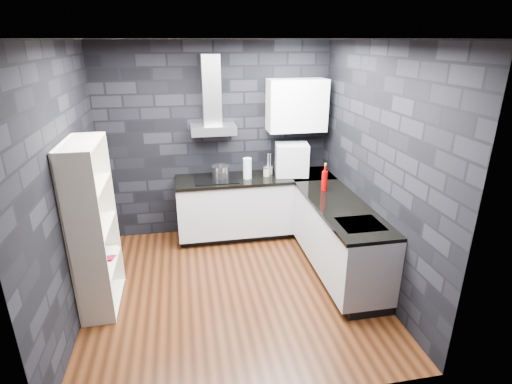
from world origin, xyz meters
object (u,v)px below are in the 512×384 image
object	(u,v)px
pot	(221,172)
appliance_garage	(292,160)
fruit_bowl	(92,228)
red_bottle	(324,181)
bookshelf	(93,228)
storage_jar	(267,172)
glass_vase	(247,168)
utensil_crock	(269,170)

from	to	relation	value
pot	appliance_garage	bearing A→B (deg)	-4.17
appliance_garage	fruit_bowl	world-z (taller)	appliance_garage
appliance_garage	red_bottle	world-z (taller)	appliance_garage
red_bottle	fruit_bowl	size ratio (longest dim) A/B	1.26
bookshelf	storage_jar	bearing A→B (deg)	37.17
bookshelf	glass_vase	bearing A→B (deg)	39.98
storage_jar	red_bottle	world-z (taller)	red_bottle
red_bottle	fruit_bowl	bearing A→B (deg)	-165.88
red_bottle	glass_vase	bearing A→B (deg)	143.97
utensil_crock	fruit_bowl	bearing A→B (deg)	-146.78
appliance_garage	bookshelf	distance (m)	2.75
glass_vase	red_bottle	xyz separation A→B (m)	(0.88, -0.64, -0.02)
appliance_garage	fruit_bowl	xyz separation A→B (m)	(-2.43, -1.34, -0.19)
utensil_crock	red_bottle	bearing A→B (deg)	-51.46
red_bottle	fruit_bowl	distance (m)	2.77
utensil_crock	storage_jar	bearing A→B (deg)	-145.25
pot	red_bottle	size ratio (longest dim) A/B	0.94
appliance_garage	bookshelf	bearing A→B (deg)	-143.08
red_bottle	bookshelf	size ratio (longest dim) A/B	0.14
utensil_crock	appliance_garage	xyz separation A→B (m)	(0.32, -0.04, 0.15)
pot	glass_vase	bearing A→B (deg)	-15.59
storage_jar	appliance_garage	xyz separation A→B (m)	(0.35, -0.02, 0.17)
bookshelf	utensil_crock	bearing A→B (deg)	37.22
glass_vase	bookshelf	distance (m)	2.19
pot	storage_jar	xyz separation A→B (m)	(0.64, -0.05, -0.03)
glass_vase	utensil_crock	distance (m)	0.33
storage_jar	bookshelf	distance (m)	2.45
appliance_garage	fruit_bowl	distance (m)	2.78
pot	fruit_bowl	bearing A→B (deg)	-135.51
storage_jar	red_bottle	distance (m)	0.91
utensil_crock	fruit_bowl	xyz separation A→B (m)	(-2.11, -1.38, -0.03)
glass_vase	bookshelf	size ratio (longest dim) A/B	0.16
fruit_bowl	storage_jar	bearing A→B (deg)	33.20
bookshelf	appliance_garage	bearing A→B (deg)	32.95
utensil_crock	appliance_garage	bearing A→B (deg)	-7.59
appliance_garage	red_bottle	size ratio (longest dim) A/B	1.77
storage_jar	appliance_garage	size ratio (longest dim) A/B	0.26
storage_jar	fruit_bowl	world-z (taller)	storage_jar
storage_jar	utensil_crock	size ratio (longest dim) A/B	0.80
glass_vase	storage_jar	bearing A→B (deg)	9.71
pot	storage_jar	world-z (taller)	pot
red_bottle	fruit_bowl	xyz separation A→B (m)	(-2.68, -0.67, -0.09)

